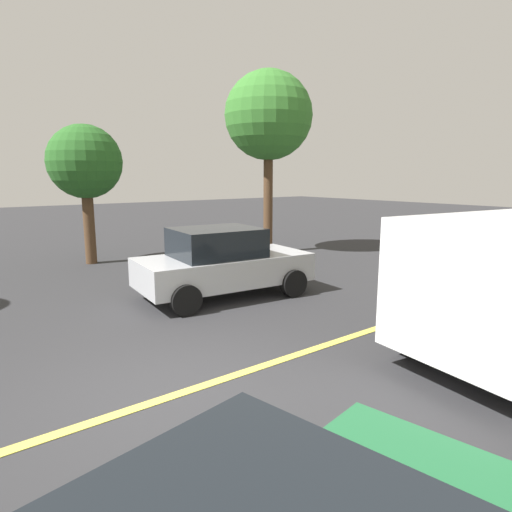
% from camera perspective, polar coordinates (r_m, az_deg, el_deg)
% --- Properties ---
extents(ground_plane, '(80.00, 80.00, 0.00)m').
position_cam_1_polar(ground_plane, '(5.95, -11.09, -17.53)').
color(ground_plane, '#2D2D30').
extents(lane_marking_centre, '(28.00, 0.16, 0.01)m').
position_cam_1_polar(lane_marking_centre, '(7.62, 9.91, -11.04)').
color(lane_marking_centre, '#E0D14C').
extents(car_silver_behind_van, '(4.09, 2.32, 1.61)m').
position_cam_1_polar(car_silver_behind_van, '(10.13, -4.42, -0.84)').
color(car_silver_behind_van, '#B7BABF').
rests_on(car_silver_behind_van, ground_plane).
extents(tree_left_verge, '(3.06, 3.06, 6.36)m').
position_cam_1_polar(tree_left_verge, '(16.02, 1.63, 17.61)').
color(tree_left_verge, '#513823').
rests_on(tree_left_verge, ground_plane).
extents(tree_right_verge, '(2.26, 2.26, 4.33)m').
position_cam_1_polar(tree_right_verge, '(14.82, -21.29, 11.14)').
color(tree_right_verge, '#513823').
rests_on(tree_right_verge, ground_plane).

